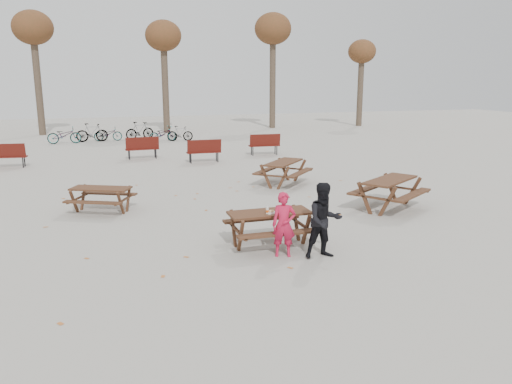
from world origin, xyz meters
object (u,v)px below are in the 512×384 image
object	(u,v)px
food_tray	(272,213)
picnic_table_east	(389,194)
main_picnic_table	(270,220)
soda_bottle	(267,211)
child	(284,225)
picnic_table_north	(101,200)
adult	(324,221)
picnic_table_far	(283,173)

from	to	relation	value
food_tray	picnic_table_east	size ratio (longest dim) A/B	0.09
main_picnic_table	soda_bottle	size ratio (longest dim) A/B	10.59
soda_bottle	child	bearing A→B (deg)	-74.02
main_picnic_table	child	xyz separation A→B (m)	(0.06, -0.73, 0.09)
child	picnic_table_north	size ratio (longest dim) A/B	0.85
picnic_table_north	main_picnic_table	bearing A→B (deg)	-23.97
main_picnic_table	adult	size ratio (longest dim) A/B	1.14
soda_bottle	picnic_table_east	size ratio (longest dim) A/B	0.08
picnic_table_north	picnic_table_far	size ratio (longest dim) A/B	0.85
food_tray	soda_bottle	size ratio (longest dim) A/B	1.06
soda_bottle	picnic_table_far	distance (m)	6.74
picnic_table_east	picnic_table_north	xyz separation A→B (m)	(-7.80, 2.11, -0.09)
food_tray	picnic_table_east	world-z (taller)	picnic_table_east
picnic_table_north	picnic_table_far	world-z (taller)	picnic_table_far
soda_bottle	picnic_table_far	bearing A→B (deg)	66.43
food_tray	child	size ratio (longest dim) A/B	0.13
child	picnic_table_north	world-z (taller)	child
soda_bottle	child	world-z (taller)	child
main_picnic_table	picnic_table_north	size ratio (longest dim) A/B	1.12
picnic_table_east	child	bearing A→B (deg)	179.50
soda_bottle	adult	size ratio (longest dim) A/B	0.11
picnic_table_east	picnic_table_far	size ratio (longest dim) A/B	1.07
food_tray	picnic_table_far	bearing A→B (deg)	67.21
adult	picnic_table_far	xyz separation A→B (m)	(1.76, 7.07, -0.38)
soda_bottle	adult	world-z (taller)	adult
food_tray	adult	bearing A→B (deg)	-46.89
picnic_table_north	picnic_table_far	distance (m)	6.40
main_picnic_table	picnic_table_east	distance (m)	4.71
picnic_table_east	picnic_table_far	bearing A→B (deg)	79.45
main_picnic_table	adult	distance (m)	1.35
picnic_table_east	adult	bearing A→B (deg)	-171.89
food_tray	adult	distance (m)	1.22
soda_bottle	child	distance (m)	0.62
child	picnic_table_far	bearing A→B (deg)	87.76
soda_bottle	picnic_table_east	distance (m)	4.89
main_picnic_table	child	world-z (taller)	child
main_picnic_table	food_tray	size ratio (longest dim) A/B	10.00
soda_bottle	picnic_table_north	size ratio (longest dim) A/B	0.11
soda_bottle	adult	bearing A→B (deg)	-44.41
main_picnic_table	picnic_table_north	distance (m)	5.41
food_tray	picnic_table_far	size ratio (longest dim) A/B	0.10
child	adult	size ratio (longest dim) A/B	0.86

